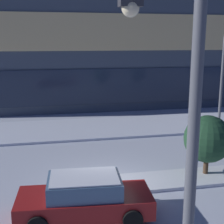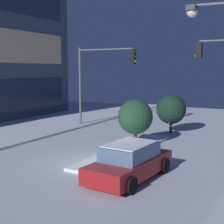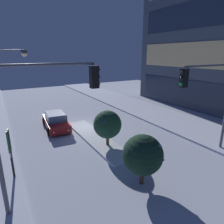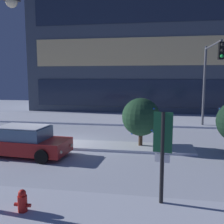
{
  "view_description": "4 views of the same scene",
  "coord_description": "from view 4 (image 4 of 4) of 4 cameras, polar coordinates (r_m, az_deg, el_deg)",
  "views": [
    {
      "loc": [
        -2.29,
        -12.35,
        5.94
      ],
      "look_at": [
        0.53,
        1.4,
        2.8
      ],
      "focal_mm": 51.97,
      "sensor_mm": 36.0,
      "label": 1
    },
    {
      "loc": [
        -13.23,
        -7.99,
        4.47
      ],
      "look_at": [
        2.42,
        0.46,
        2.21
      ],
      "focal_mm": 53.36,
      "sensor_mm": 36.0,
      "label": 2
    },
    {
      "loc": [
        16.34,
        -6.52,
        6.66
      ],
      "look_at": [
        2.9,
        1.3,
        2.08
      ],
      "focal_mm": 31.71,
      "sensor_mm": 36.0,
      "label": 3
    },
    {
      "loc": [
        5.12,
        -13.79,
        3.88
      ],
      "look_at": [
        2.73,
        0.97,
        1.83
      ],
      "focal_mm": 40.95,
      "sensor_mm": 36.0,
      "label": 4
    }
  ],
  "objects": [
    {
      "name": "decorated_tree_median",
      "position": [
        13.97,
        6.46,
        -1.11
      ],
      "size": [
        2.06,
        2.08,
        2.76
      ],
      "color": "#473323",
      "rests_on": "ground"
    },
    {
      "name": "median_strip",
      "position": [
        14.28,
        -0.32,
        -7.65
      ],
      "size": [
        9.0,
        1.8,
        0.14
      ],
      "primitive_type": "cube",
      "color": "silver",
      "rests_on": "ground"
    },
    {
      "name": "ground",
      "position": [
        15.21,
        -10.88,
        -7.1
      ],
      "size": [
        52.0,
        52.0,
        0.0
      ],
      "primitive_type": "plane",
      "color": "silver"
    },
    {
      "name": "fire_hydrant",
      "position": [
        7.98,
        -19.35,
        -18.69
      ],
      "size": [
        0.48,
        0.26,
        0.78
      ],
      "color": "red",
      "rests_on": "ground"
    },
    {
      "name": "office_tower_main",
      "position": [
        33.93,
        7.29,
        23.44
      ],
      "size": [
        25.87,
        10.49,
        26.11
      ],
      "color": "#424C5B",
      "rests_on": "ground"
    },
    {
      "name": "curb_strip_far",
      "position": [
        23.37,
        -3.58,
        -1.58
      ],
      "size": [
        52.0,
        5.2,
        0.14
      ],
      "primitive_type": "cube",
      "color": "silver",
      "rests_on": "ground"
    },
    {
      "name": "car_near",
      "position": [
        13.46,
        -19.15,
        -6.24
      ],
      "size": [
        4.72,
        2.29,
        1.49
      ],
      "rotation": [
        0.0,
        0.0,
        -0.08
      ],
      "color": "maroon",
      "rests_on": "ground"
    },
    {
      "name": "parking_info_sign",
      "position": [
        7.64,
        11.22,
        -7.84
      ],
      "size": [
        0.55,
        0.17,
        2.88
      ],
      "rotation": [
        0.0,
        0.0,
        1.36
      ],
      "color": "black",
      "rests_on": "ground"
    },
    {
      "name": "traffic_light_corner_far_right",
      "position": [
        19.11,
        21.13,
        8.75
      ],
      "size": [
        0.32,
        5.0,
        6.2
      ],
      "rotation": [
        0.0,
        0.0,
        -1.57
      ],
      "color": "#565960",
      "rests_on": "ground"
    }
  ]
}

